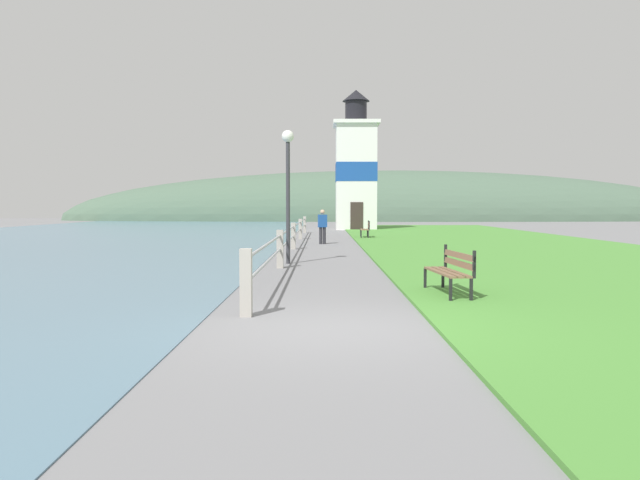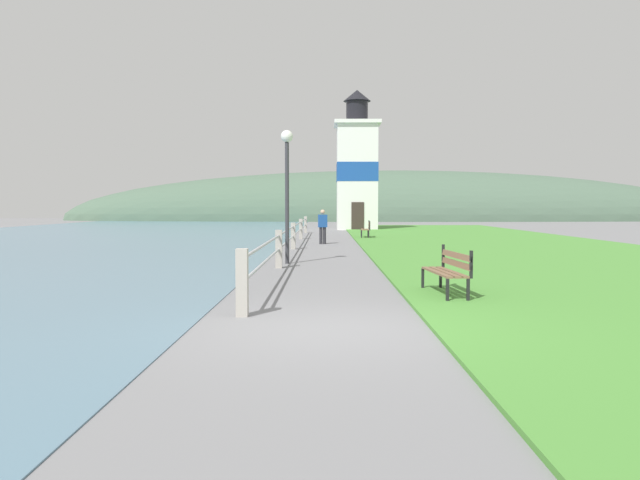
{
  "view_description": "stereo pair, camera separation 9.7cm",
  "coord_description": "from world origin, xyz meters",
  "px_view_note": "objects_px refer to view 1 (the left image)",
  "views": [
    {
      "loc": [
        -0.13,
        -8.61,
        1.72
      ],
      "look_at": [
        -0.27,
        17.4,
        0.3
      ],
      "focal_mm": 35.0,
      "sensor_mm": 36.0,
      "label": 1
    },
    {
      "loc": [
        -0.03,
        -8.61,
        1.72
      ],
      "look_at": [
        -0.27,
        17.4,
        0.3
      ],
      "focal_mm": 35.0,
      "sensor_mm": 36.0,
      "label": 2
    }
  ],
  "objects_px": {
    "park_bench_near": "(451,268)",
    "lamp_post": "(288,172)",
    "park_bench_midway": "(366,228)",
    "lighthouse": "(356,169)",
    "person_strolling": "(323,225)"
  },
  "relations": [
    {
      "from": "park_bench_near",
      "to": "park_bench_midway",
      "type": "height_order",
      "value": "same"
    },
    {
      "from": "park_bench_near",
      "to": "lamp_post",
      "type": "relative_size",
      "value": 0.47
    },
    {
      "from": "park_bench_midway",
      "to": "lighthouse",
      "type": "bearing_deg",
      "value": -88.16
    },
    {
      "from": "person_strolling",
      "to": "lamp_post",
      "type": "height_order",
      "value": "lamp_post"
    },
    {
      "from": "lighthouse",
      "to": "person_strolling",
      "type": "xyz_separation_m",
      "value": [
        -2.41,
        -17.6,
        -3.56
      ]
    },
    {
      "from": "lighthouse",
      "to": "person_strolling",
      "type": "bearing_deg",
      "value": -97.8
    },
    {
      "from": "park_bench_near",
      "to": "lamp_post",
      "type": "xyz_separation_m",
      "value": [
        -3.48,
        6.75,
        2.2
      ]
    },
    {
      "from": "person_strolling",
      "to": "park_bench_midway",
      "type": "bearing_deg",
      "value": -41.93
    },
    {
      "from": "park_bench_midway",
      "to": "lighthouse",
      "type": "xyz_separation_m",
      "value": [
        0.09,
        12.53,
        3.87
      ]
    },
    {
      "from": "person_strolling",
      "to": "park_bench_near",
      "type": "bearing_deg",
      "value": 171.21
    },
    {
      "from": "park_bench_midway",
      "to": "lamp_post",
      "type": "distance_m",
      "value": 15.26
    },
    {
      "from": "park_bench_midway",
      "to": "person_strolling",
      "type": "height_order",
      "value": "person_strolling"
    },
    {
      "from": "park_bench_near",
      "to": "person_strolling",
      "type": "height_order",
      "value": "person_strolling"
    },
    {
      "from": "park_bench_near",
      "to": "lamp_post",
      "type": "distance_m",
      "value": 7.91
    },
    {
      "from": "park_bench_midway",
      "to": "lighthouse",
      "type": "distance_m",
      "value": 13.11
    }
  ]
}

